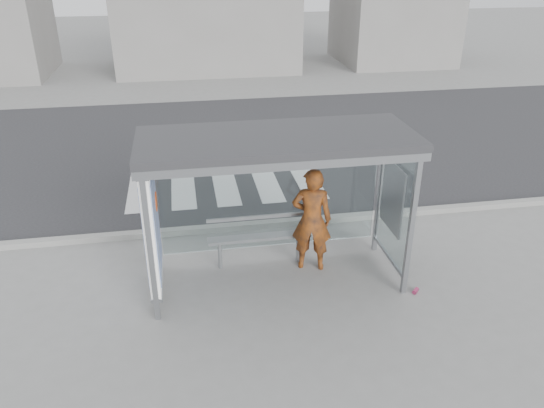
{
  "coord_description": "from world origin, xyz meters",
  "views": [
    {
      "loc": [
        -1.4,
        -7.49,
        5.19
      ],
      "look_at": [
        -0.05,
        0.2,
        1.37
      ],
      "focal_mm": 35.0,
      "sensor_mm": 36.0,
      "label": 1
    }
  ],
  "objects_px": {
    "bus_shelter": "(253,174)",
    "bench": "(259,237)",
    "person": "(312,220)",
    "soda_can": "(416,291)"
  },
  "relations": [
    {
      "from": "bus_shelter",
      "to": "bench",
      "type": "relative_size",
      "value": 2.34
    },
    {
      "from": "bus_shelter",
      "to": "bench",
      "type": "distance_m",
      "value": 1.53
    },
    {
      "from": "person",
      "to": "soda_can",
      "type": "relative_size",
      "value": 14.27
    },
    {
      "from": "person",
      "to": "bench",
      "type": "bearing_deg",
      "value": -0.31
    },
    {
      "from": "bench",
      "to": "soda_can",
      "type": "bearing_deg",
      "value": -28.91
    },
    {
      "from": "bus_shelter",
      "to": "person",
      "type": "height_order",
      "value": "bus_shelter"
    },
    {
      "from": "bus_shelter",
      "to": "person",
      "type": "relative_size",
      "value": 2.24
    },
    {
      "from": "bus_shelter",
      "to": "soda_can",
      "type": "height_order",
      "value": "bus_shelter"
    },
    {
      "from": "bus_shelter",
      "to": "soda_can",
      "type": "distance_m",
      "value": 3.33
    },
    {
      "from": "person",
      "to": "bench",
      "type": "height_order",
      "value": "person"
    }
  ]
}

